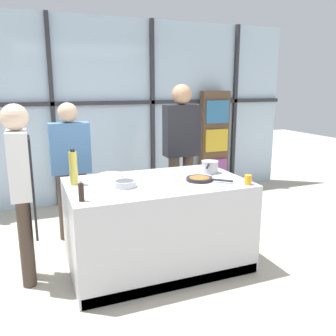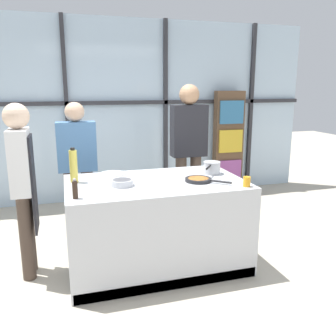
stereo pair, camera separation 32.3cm
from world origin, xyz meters
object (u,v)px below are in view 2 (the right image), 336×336
(spectator_far_left, at_px, (77,162))
(mixing_bowl, at_px, (122,182))
(chef, at_px, (23,180))
(pepper_grinder, at_px, (75,189))
(saucepan, at_px, (212,167))
(frying_pan, at_px, (199,180))
(spectator_center_left, at_px, (189,146))
(white_plate, at_px, (112,174))
(juice_glass_near, at_px, (247,182))
(oil_bottle, at_px, (74,166))

(spectator_far_left, bearing_deg, mixing_bowl, 108.63)
(chef, height_order, pepper_grinder, chef)
(saucepan, bearing_deg, frying_pan, -133.59)
(spectator_center_left, distance_m, saucepan, 0.88)
(chef, bearing_deg, mixing_bowl, 76.59)
(frying_pan, bearing_deg, white_plate, 145.88)
(frying_pan, bearing_deg, juice_glass_near, -39.24)
(chef, height_order, spectator_far_left, chef)
(white_plate, xyz_separation_m, mixing_bowl, (0.03, -0.46, 0.03))
(frying_pan, distance_m, mixing_bowl, 0.75)
(chef, relative_size, juice_glass_near, 17.69)
(chef, height_order, frying_pan, chef)
(white_plate, height_order, mixing_bowl, mixing_bowl)
(spectator_far_left, distance_m, oil_bottle, 0.83)
(white_plate, relative_size, oil_bottle, 0.81)
(saucepan, distance_m, white_plate, 1.05)
(oil_bottle, bearing_deg, spectator_center_left, 29.02)
(mixing_bowl, distance_m, pepper_grinder, 0.52)
(spectator_far_left, xyz_separation_m, oil_bottle, (-0.06, -0.81, 0.13))
(saucepan, distance_m, oil_bottle, 1.42)
(saucepan, bearing_deg, spectator_center_left, 86.60)
(pepper_grinder, bearing_deg, saucepan, 18.30)
(frying_pan, xyz_separation_m, oil_bottle, (-1.17, 0.32, 0.14))
(pepper_grinder, bearing_deg, juice_glass_near, -2.82)
(spectator_far_left, bearing_deg, pepper_grinder, 86.83)
(spectator_far_left, relative_size, mixing_bowl, 7.58)
(white_plate, bearing_deg, chef, -163.52)
(white_plate, xyz_separation_m, oil_bottle, (-0.40, -0.21, 0.15))
(spectator_far_left, relative_size, juice_glass_near, 17.31)
(spectator_far_left, height_order, spectator_center_left, spectator_center_left)
(white_plate, bearing_deg, spectator_far_left, 118.80)
(spectator_far_left, bearing_deg, chef, 58.61)
(juice_glass_near, bearing_deg, spectator_far_left, 135.86)
(chef, xyz_separation_m, pepper_grinder, (0.45, -0.49, 0.01))
(frying_pan, bearing_deg, pepper_grinder, -169.60)
(frying_pan, relative_size, white_plate, 1.39)
(mixing_bowl, bearing_deg, spectator_far_left, 108.63)
(spectator_far_left, xyz_separation_m, saucepan, (1.35, -0.88, 0.04))
(spectator_center_left, height_order, mixing_bowl, spectator_center_left)
(white_plate, bearing_deg, frying_pan, -34.12)
(spectator_center_left, relative_size, oil_bottle, 5.34)
(mixing_bowl, bearing_deg, white_plate, 93.41)
(chef, height_order, saucepan, chef)
(chef, relative_size, mixing_bowl, 7.74)
(chef, relative_size, pepper_grinder, 9.45)
(frying_pan, xyz_separation_m, juice_glass_near, (0.36, -0.29, 0.03))
(frying_pan, height_order, juice_glass_near, juice_glass_near)
(spectator_center_left, height_order, juice_glass_near, spectator_center_left)
(chef, xyz_separation_m, juice_glass_near, (1.99, -0.56, -0.03))
(spectator_center_left, bearing_deg, frying_pan, 75.42)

